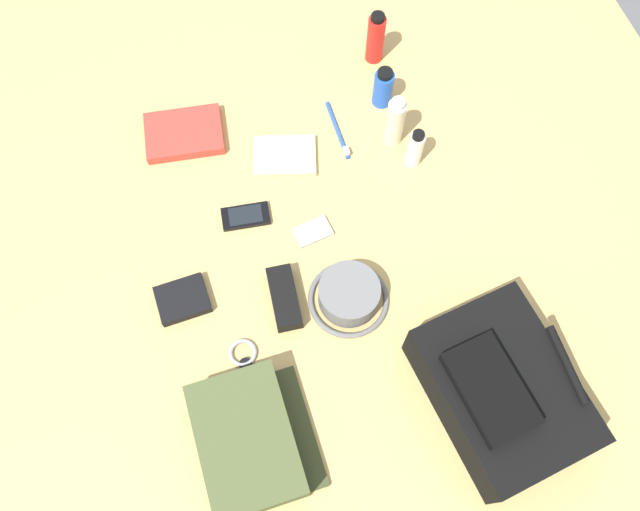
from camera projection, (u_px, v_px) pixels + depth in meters
ground_plane at (320, 264)px, 1.47m from camera, size 2.64×2.02×0.02m
backpack at (500, 390)px, 1.28m from camera, size 0.38×0.29×0.16m
toiletry_pouch at (249, 440)px, 1.27m from camera, size 0.27×0.22×0.09m
bucket_hat at (349, 295)px, 1.40m from camera, size 0.18×0.18×0.07m
sunscreen_spray at (376, 38)px, 1.63m from camera, size 0.04×0.04×0.15m
deodorant_spray at (383, 88)px, 1.59m from camera, size 0.05×0.05×0.11m
lotion_bottle at (395, 122)px, 1.53m from camera, size 0.04×0.04×0.15m
toothpaste_tube at (415, 148)px, 1.52m from camera, size 0.04×0.04×0.12m
paperback_novel at (184, 134)px, 1.59m from camera, size 0.16×0.20×0.03m
cell_phone at (246, 216)px, 1.50m from camera, size 0.07×0.12×0.01m
media_player at (313, 232)px, 1.49m from camera, size 0.06×0.09×0.01m
wristwatch at (243, 354)px, 1.37m from camera, size 0.07×0.06×0.01m
toothbrush at (339, 133)px, 1.59m from camera, size 0.17×0.01×0.02m
wallet at (183, 300)px, 1.41m from camera, size 0.09×0.11×0.02m
notepad at (285, 156)px, 1.57m from camera, size 0.15×0.17×0.02m
sunglasses_case at (284, 298)px, 1.41m from camera, size 0.14×0.07×0.04m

